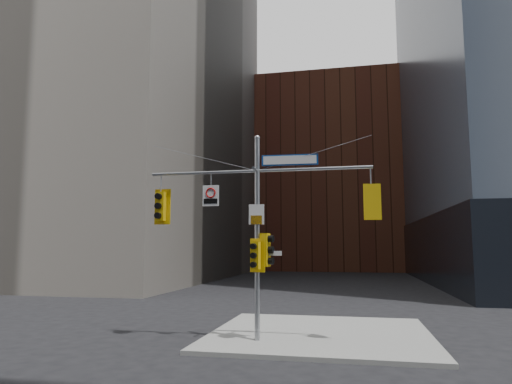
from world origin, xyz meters
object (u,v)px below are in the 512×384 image
at_px(street_sign_blade, 290,160).
at_px(regulatory_sign_arm, 211,195).
at_px(traffic_light_east_arm, 371,202).
at_px(traffic_light_pole_side, 266,250).
at_px(signal_assembly, 257,215).
at_px(traffic_light_west_arm, 161,206).
at_px(traffic_light_pole_front, 256,255).

relative_size(street_sign_blade, regulatory_sign_arm, 2.63).
bearing_deg(regulatory_sign_arm, traffic_light_east_arm, 0.02).
bearing_deg(street_sign_blade, regulatory_sign_arm, 177.61).
distance_m(traffic_light_pole_side, street_sign_blade, 3.25).
distance_m(signal_assembly, regulatory_sign_arm, 1.87).
bearing_deg(regulatory_sign_arm, signal_assembly, 0.48).
xyz_separation_m(traffic_light_east_arm, regulatory_sign_arm, (-5.63, -0.02, 0.37)).
relative_size(traffic_light_east_arm, regulatory_sign_arm, 1.59).
xyz_separation_m(traffic_light_west_arm, traffic_light_east_arm, (7.57, -0.01, -0.00)).
distance_m(traffic_light_east_arm, traffic_light_pole_front, 4.31).
bearing_deg(regulatory_sign_arm, traffic_light_pole_front, -8.42).
relative_size(traffic_light_west_arm, regulatory_sign_arm, 1.74).
bearing_deg(traffic_light_east_arm, traffic_light_pole_front, -3.46).
xyz_separation_m(traffic_light_pole_front, street_sign_blade, (1.17, 0.27, 3.33)).
bearing_deg(signal_assembly, traffic_light_west_arm, 179.79).
bearing_deg(regulatory_sign_arm, traffic_light_west_arm, 178.81).
relative_size(traffic_light_pole_side, regulatory_sign_arm, 1.52).
relative_size(signal_assembly, traffic_light_west_arm, 6.07).
distance_m(signal_assembly, street_sign_blade, 2.26).
xyz_separation_m(traffic_light_pole_side, regulatory_sign_arm, (-2.04, -0.02, 1.97)).
height_order(signal_assembly, traffic_light_west_arm, signal_assembly).
bearing_deg(regulatory_sign_arm, street_sign_blade, 0.27).
height_order(traffic_light_west_arm, traffic_light_east_arm, traffic_light_west_arm).
relative_size(signal_assembly, traffic_light_pole_side, 6.97).
distance_m(traffic_light_pole_front, street_sign_blade, 3.54).
bearing_deg(traffic_light_pole_side, regulatory_sign_arm, 100.80).
height_order(traffic_light_pole_front, street_sign_blade, street_sign_blade).
bearing_deg(traffic_light_west_arm, street_sign_blade, 1.96).
relative_size(traffic_light_east_arm, traffic_light_pole_front, 1.04).
bearing_deg(traffic_light_pole_front, regulatory_sign_arm, -175.02).
xyz_separation_m(traffic_light_west_arm, street_sign_blade, (4.82, -0.01, 1.55)).
distance_m(traffic_light_west_arm, regulatory_sign_arm, 1.98).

